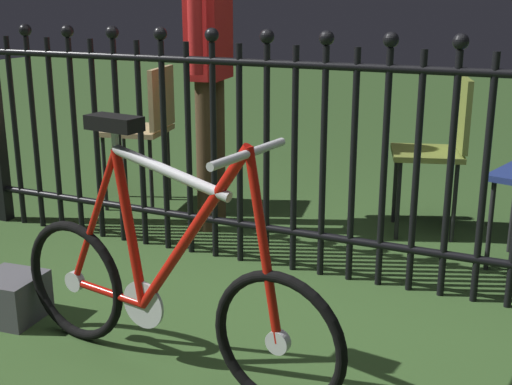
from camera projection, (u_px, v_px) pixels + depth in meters
The scene contains 7 objects.
ground_plane at pixel (258, 352), 2.57m from camera, with size 20.00×20.00×0.00m, color #314F23.
iron_fence at pixel (317, 151), 3.13m from camera, with size 4.15×0.07×1.19m.
bicycle at pixel (165, 287), 2.36m from camera, with size 1.38×0.40×0.91m.
chair_tan at pixel (147, 121), 4.21m from camera, with size 0.45×0.45×0.88m.
chair_olive at pixel (442, 141), 3.73m from camera, with size 0.47×0.47×0.88m.
person_visitor at pixel (209, 48), 3.71m from camera, with size 0.23×0.47×1.70m.
display_crate at pixel (11, 297), 2.82m from camera, with size 0.24×0.24×0.19m, color #4C4C51.
Camera 1 is at (0.96, -2.09, 1.30)m, focal length 47.71 mm.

